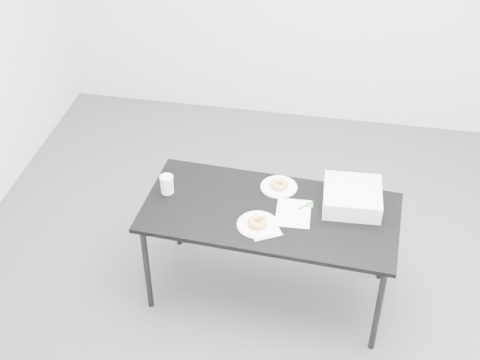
% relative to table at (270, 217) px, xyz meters
% --- Properties ---
extents(floor, '(4.00, 4.00, 0.00)m').
position_rel_table_xyz_m(floor, '(-0.09, 0.12, -0.62)').
color(floor, '#4C4C51').
rests_on(floor, ground).
extents(table, '(1.51, 0.77, 0.67)m').
position_rel_table_xyz_m(table, '(0.00, 0.00, 0.00)').
color(table, black).
rests_on(table, floor).
extents(scorecard, '(0.21, 0.26, 0.00)m').
position_rel_table_xyz_m(scorecard, '(0.13, 0.00, 0.05)').
color(scorecard, white).
rests_on(scorecard, table).
extents(logo_patch, '(0.04, 0.04, 0.00)m').
position_rel_table_xyz_m(logo_patch, '(0.22, 0.09, 0.05)').
color(logo_patch, green).
rests_on(logo_patch, scorecard).
extents(pen, '(0.09, 0.09, 0.01)m').
position_rel_table_xyz_m(pen, '(0.20, 0.08, 0.06)').
color(pen, '#0B7D7C').
rests_on(pen, scorecard).
extents(napkin, '(0.22, 0.22, 0.00)m').
position_rel_table_xyz_m(napkin, '(-0.01, -0.16, 0.05)').
color(napkin, white).
rests_on(napkin, table).
extents(plate_near, '(0.24, 0.24, 0.01)m').
position_rel_table_xyz_m(plate_near, '(-0.05, -0.14, 0.06)').
color(plate_near, white).
rests_on(plate_near, napkin).
extents(donut_near, '(0.14, 0.14, 0.04)m').
position_rel_table_xyz_m(donut_near, '(-0.05, -0.14, 0.08)').
color(donut_near, gold).
rests_on(donut_near, plate_near).
extents(plate_far, '(0.22, 0.22, 0.01)m').
position_rel_table_xyz_m(plate_far, '(0.02, 0.22, 0.05)').
color(plate_far, white).
rests_on(plate_far, table).
extents(donut_far, '(0.12, 0.12, 0.03)m').
position_rel_table_xyz_m(donut_far, '(0.02, 0.22, 0.07)').
color(donut_far, gold).
rests_on(donut_far, plate_far).
extents(coffee_cup, '(0.08, 0.08, 0.12)m').
position_rel_table_xyz_m(coffee_cup, '(-0.63, 0.06, 0.11)').
color(coffee_cup, white).
rests_on(coffee_cup, table).
extents(cup_lid, '(0.10, 0.10, 0.01)m').
position_rel_table_xyz_m(cup_lid, '(0.42, 0.26, 0.06)').
color(cup_lid, silver).
rests_on(cup_lid, table).
extents(bakery_box, '(0.35, 0.35, 0.11)m').
position_rel_table_xyz_m(bakery_box, '(0.46, 0.14, 0.11)').
color(bakery_box, silver).
rests_on(bakery_box, table).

